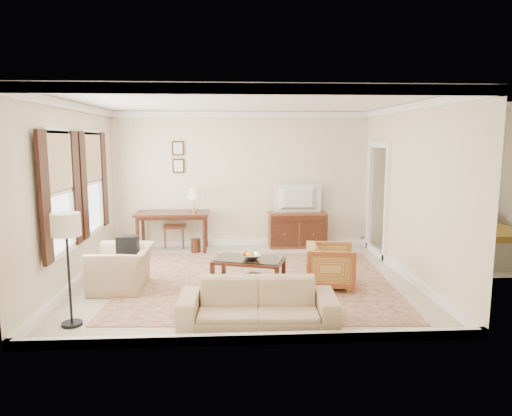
{
  "coord_description": "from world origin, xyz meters",
  "views": [
    {
      "loc": [
        -0.24,
        -7.37,
        2.3
      ],
      "look_at": [
        0.2,
        0.3,
        1.15
      ],
      "focal_mm": 32.0,
      "sensor_mm": 36.0,
      "label": 1
    }
  ],
  "objects": [
    {
      "name": "backpack",
      "position": [
        -1.83,
        -0.39,
        0.69
      ],
      "size": [
        0.25,
        0.34,
        0.4
      ],
      "primitive_type": "cube",
      "rotation": [
        0.0,
        0.0,
        -1.68
      ],
      "color": "black",
      "rests_on": "club_armchair"
    },
    {
      "name": "window_rear",
      "position": [
        -2.7,
        0.9,
        1.55
      ],
      "size": [
        0.12,
        1.56,
        1.8
      ],
      "primitive_type": null,
      "color": "#CCB284",
      "rests_on": "room_shell"
    },
    {
      "name": "floor_lamp",
      "position": [
        -2.23,
        -1.81,
        1.18
      ],
      "size": [
        0.35,
        0.35,
        1.42
      ],
      "color": "black",
      "rests_on": "room_shell"
    },
    {
      "name": "striped_armchair",
      "position": [
        1.32,
        -0.5,
        0.38
      ],
      "size": [
        0.79,
        0.83,
        0.75
      ],
      "primitive_type": "imported",
      "rotation": [
        0.0,
        0.0,
        1.41
      ],
      "color": "brown",
      "rests_on": "room_shell"
    },
    {
      "name": "window_front",
      "position": [
        -2.7,
        -0.7,
        1.55
      ],
      "size": [
        0.12,
        1.56,
        1.8
      ],
      "primitive_type": null,
      "color": "#CCB284",
      "rests_on": "room_shell"
    },
    {
      "name": "doorway",
      "position": [
        2.71,
        1.5,
        1.08
      ],
      "size": [
        0.1,
        1.12,
        2.25
      ],
      "primitive_type": null,
      "color": "white",
      "rests_on": "room_shell"
    },
    {
      "name": "framed_prints",
      "position": [
        -1.34,
        2.47,
        1.94
      ],
      "size": [
        0.25,
        0.04,
        0.68
      ],
      "primitive_type": null,
      "color": "#472114",
      "rests_on": "room_shell"
    },
    {
      "name": "sideboard",
      "position": [
        1.21,
        2.23,
        0.38
      ],
      "size": [
        1.23,
        0.47,
        0.76
      ],
      "primitive_type": "cube",
      "color": "brown",
      "rests_on": "room_shell"
    },
    {
      "name": "book_a",
      "position": [
        0.0,
        -0.34,
        0.18
      ],
      "size": [
        0.27,
        0.16,
        0.38
      ],
      "primitive_type": "imported",
      "rotation": [
        0.0,
        0.0,
        -0.46
      ],
      "color": "brown",
      "rests_on": "coffee_table"
    },
    {
      "name": "desk_chair",
      "position": [
        -1.44,
        2.38,
        0.53
      ],
      "size": [
        0.51,
        0.51,
        1.05
      ],
      "primitive_type": null,
      "rotation": [
        0.0,
        0.0,
        0.15
      ],
      "color": "brown",
      "rests_on": "room_shell"
    },
    {
      "name": "writing_desk",
      "position": [
        -1.44,
        2.03,
        0.71
      ],
      "size": [
        1.5,
        0.75,
        0.82
      ],
      "color": "#472114",
      "rests_on": "room_shell"
    },
    {
      "name": "book_b",
      "position": [
        0.25,
        -0.47,
        0.17
      ],
      "size": [
        0.16,
        0.26,
        0.38
      ],
      "primitive_type": "imported",
      "rotation": [
        0.0,
        0.0,
        -1.07
      ],
      "color": "brown",
      "rests_on": "coffee_table"
    },
    {
      "name": "desk_lamp",
      "position": [
        -0.98,
        2.03,
        1.07
      ],
      "size": [
        0.32,
        0.32,
        0.5
      ],
      "primitive_type": null,
      "color": "silver",
      "rests_on": "writing_desk"
    },
    {
      "name": "club_armchair",
      "position": [
        -1.93,
        -0.4,
        0.44
      ],
      "size": [
        0.67,
        1.02,
        0.89
      ],
      "primitive_type": "imported",
      "rotation": [
        0.0,
        0.0,
        -1.59
      ],
      "color": "tan",
      "rests_on": "room_shell"
    },
    {
      "name": "rug",
      "position": [
        0.19,
        -0.17,
        0.01
      ],
      "size": [
        4.47,
        3.89,
        0.01
      ],
      "primitive_type": "cube",
      "rotation": [
        0.0,
        0.0,
        -0.05
      ],
      "color": "#5A261E",
      "rests_on": "room_shell"
    },
    {
      "name": "coffee_table",
      "position": [
        0.05,
        -0.4,
        0.35
      ],
      "size": [
        1.21,
        0.92,
        0.46
      ],
      "rotation": [
        0.0,
        0.0,
        -0.3
      ],
      "color": "#472114",
      "rests_on": "room_shell"
    },
    {
      "name": "sofa",
      "position": [
        0.09,
        -1.95,
        0.38
      ],
      "size": [
        1.97,
        0.66,
        0.76
      ],
      "primitive_type": "imported",
      "rotation": [
        0.0,
        0.0,
        -0.05
      ],
      "color": "tan",
      "rests_on": "room_shell"
    },
    {
      "name": "annex_bedroom",
      "position": [
        4.49,
        1.15,
        0.34
      ],
      "size": [
        3.0,
        2.7,
        2.9
      ],
      "color": "beige",
      "rests_on": "ground"
    },
    {
      "name": "tv",
      "position": [
        1.21,
        2.21,
        1.25
      ],
      "size": [
        0.98,
        0.57,
        0.13
      ],
      "primitive_type": "imported",
      "rotation": [
        0.0,
        0.0,
        3.14
      ],
      "color": "black",
      "rests_on": "sideboard"
    },
    {
      "name": "room_shell",
      "position": [
        0.0,
        0.0,
        2.47
      ],
      "size": [
        5.51,
        5.01,
        2.91
      ],
      "color": "beige",
      "rests_on": "ground"
    },
    {
      "name": "fruit_bowl",
      "position": [
        0.08,
        -0.44,
        0.51
      ],
      "size": [
        0.42,
        0.42,
        0.1
      ],
      "primitive_type": "imported",
      "color": "silver",
      "rests_on": "coffee_table"
    }
  ]
}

